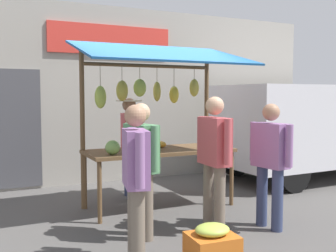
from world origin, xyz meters
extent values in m
plane|color=#514F4C|center=(0.00, 0.00, 0.00)|extent=(40.00, 40.00, 0.00)
cube|color=#9E998E|center=(0.00, -2.20, 1.70)|extent=(9.00, 0.25, 3.40)
cube|color=red|center=(0.08, -2.06, 2.75)|extent=(2.40, 0.06, 0.56)
cube|color=brown|center=(0.00, 0.00, 0.85)|extent=(2.20, 0.90, 0.05)
cylinder|color=brown|center=(1.04, 0.39, 0.41)|extent=(0.06, 0.06, 0.83)
cylinder|color=brown|center=(-1.04, 0.39, 0.41)|extent=(0.06, 0.06, 0.83)
cylinder|color=brown|center=(1.04, -0.39, 0.41)|extent=(0.06, 0.06, 0.83)
cylinder|color=brown|center=(-1.04, -0.39, 0.41)|extent=(0.06, 0.06, 0.83)
cylinder|color=brown|center=(1.06, -0.40, 1.18)|extent=(0.07, 0.07, 2.35)
cylinder|color=brown|center=(-1.06, -0.40, 1.18)|extent=(0.07, 0.07, 2.35)
cylinder|color=brown|center=(0.00, -0.40, 2.15)|extent=(2.12, 0.06, 0.06)
cube|color=#19518C|center=(0.00, 0.15, 2.30)|extent=(2.50, 1.46, 0.39)
cylinder|color=brown|center=(-0.80, -0.37, 2.05)|extent=(0.01, 0.01, 0.19)
ellipsoid|color=gold|center=(-0.80, -0.37, 1.81)|extent=(0.18, 0.15, 0.29)
cylinder|color=brown|center=(-0.45, -0.41, 1.99)|extent=(0.01, 0.01, 0.31)
ellipsoid|color=yellow|center=(-0.45, -0.41, 1.70)|extent=(0.24, 0.25, 0.28)
cylinder|color=brown|center=(-0.15, -0.41, 2.03)|extent=(0.01, 0.01, 0.24)
ellipsoid|color=gold|center=(-0.15, -0.41, 1.75)|extent=(0.15, 0.17, 0.32)
cylinder|color=brown|center=(0.17, -0.35, 2.05)|extent=(0.01, 0.01, 0.21)
ellipsoid|color=#B2CC4C|center=(0.17, -0.35, 1.80)|extent=(0.24, 0.22, 0.27)
cylinder|color=brown|center=(0.45, -0.38, 2.03)|extent=(0.01, 0.01, 0.23)
ellipsoid|color=gold|center=(0.45, -0.38, 1.76)|extent=(0.25, 0.23, 0.32)
cylinder|color=brown|center=(0.80, -0.35, 1.99)|extent=(0.01, 0.01, 0.32)
ellipsoid|color=#B2CC4C|center=(0.80, -0.35, 1.66)|extent=(0.25, 0.24, 0.34)
ellipsoid|color=orange|center=(0.09, 0.05, 0.95)|extent=(0.18, 0.24, 0.14)
ellipsoid|color=gold|center=(-0.10, -0.17, 0.93)|extent=(0.21, 0.21, 0.10)
sphere|color=#729E4C|center=(0.81, 0.26, 0.98)|extent=(0.20, 0.20, 0.20)
cylinder|color=navy|center=(0.18, -0.88, 0.41)|extent=(0.14, 0.14, 0.81)
cylinder|color=navy|center=(0.23, -0.62, 0.41)|extent=(0.14, 0.14, 0.81)
cube|color=#BF4C51|center=(0.20, -0.75, 1.10)|extent=(0.31, 0.53, 0.58)
cylinder|color=#BF4C51|center=(0.14, -1.05, 1.13)|extent=(0.09, 0.09, 0.53)
cylinder|color=#BF4C51|center=(0.26, -0.45, 1.13)|extent=(0.09, 0.09, 0.53)
sphere|color=#8C664C|center=(0.20, -0.75, 1.53)|extent=(0.22, 0.22, 0.22)
cylinder|color=beige|center=(0.20, -0.75, 1.60)|extent=(0.43, 0.43, 0.02)
cylinder|color=#726656|center=(1.10, 1.93, 0.39)|extent=(0.14, 0.14, 0.79)
cylinder|color=#726656|center=(1.04, 1.67, 0.39)|extent=(0.14, 0.14, 0.79)
cube|color=#93669E|center=(1.07, 1.80, 1.07)|extent=(0.32, 0.51, 0.56)
cylinder|color=#93669E|center=(1.14, 2.09, 1.09)|extent=(0.09, 0.09, 0.51)
cylinder|color=#93669E|center=(1.01, 1.51, 1.09)|extent=(0.09, 0.09, 0.51)
sphere|color=#A87A5B|center=(1.07, 1.80, 1.49)|extent=(0.22, 0.22, 0.22)
cylinder|color=#726656|center=(-0.17, 1.40, 0.41)|extent=(0.14, 0.14, 0.83)
cylinder|color=#726656|center=(-0.18, 1.12, 0.41)|extent=(0.14, 0.14, 0.83)
cube|color=#BF4C51|center=(-0.17, 1.26, 1.12)|extent=(0.24, 0.51, 0.59)
cylinder|color=#BF4C51|center=(-0.16, 1.57, 1.14)|extent=(0.09, 0.09, 0.54)
cylinder|color=#BF4C51|center=(-0.19, 0.95, 1.14)|extent=(0.09, 0.09, 0.54)
sphere|color=tan|center=(-0.17, 1.26, 1.56)|extent=(0.23, 0.23, 0.23)
cylinder|color=#726656|center=(0.72, 1.23, 0.39)|extent=(0.14, 0.14, 0.79)
cylinder|color=#726656|center=(0.76, 0.97, 0.39)|extent=(0.14, 0.14, 0.79)
cube|color=#518C5B|center=(0.74, 1.10, 1.07)|extent=(0.29, 0.51, 0.56)
cylinder|color=#518C5B|center=(0.69, 1.40, 1.09)|extent=(0.09, 0.09, 0.51)
cylinder|color=#518C5B|center=(0.78, 0.81, 1.09)|extent=(0.09, 0.09, 0.51)
sphere|color=tan|center=(0.74, 1.10, 1.49)|extent=(0.22, 0.22, 0.22)
cylinder|color=navy|center=(-0.86, 1.63, 0.39)|extent=(0.14, 0.14, 0.78)
cylinder|color=navy|center=(-0.83, 1.38, 0.39)|extent=(0.14, 0.14, 0.78)
cube|color=#93669E|center=(-0.85, 1.50, 1.06)|extent=(0.28, 0.50, 0.56)
cylinder|color=#93669E|center=(-0.88, 1.80, 1.08)|extent=(0.09, 0.09, 0.51)
cylinder|color=#93669E|center=(-0.81, 1.21, 1.08)|extent=(0.09, 0.09, 0.51)
sphere|color=#A87A5B|center=(-0.85, 1.50, 1.48)|extent=(0.22, 0.22, 0.22)
cube|color=silver|center=(-3.96, -0.69, 1.10)|extent=(4.44, 1.94, 1.55)
cube|color=black|center=(-2.64, -0.66, 1.38)|extent=(1.45, 1.84, 0.68)
cylinder|color=black|center=(-2.48, 0.17, 0.33)|extent=(0.66, 0.19, 0.66)
cylinder|color=black|center=(-2.45, -1.49, 0.33)|extent=(0.66, 0.19, 0.66)
cylinder|color=black|center=(-5.44, -1.56, 0.33)|extent=(0.66, 0.19, 0.66)
cube|color=#D1661E|center=(0.38, 2.12, 0.15)|extent=(0.50, 0.44, 0.29)
ellipsoid|color=#B2CC4C|center=(0.38, 2.12, 0.34)|extent=(0.36, 0.31, 0.12)
camera|label=1|loc=(2.49, 5.48, 1.68)|focal=43.20mm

